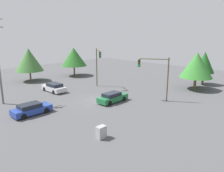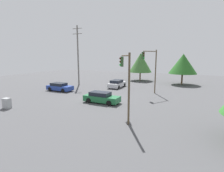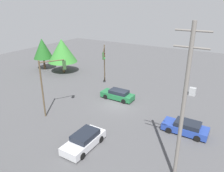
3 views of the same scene
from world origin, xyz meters
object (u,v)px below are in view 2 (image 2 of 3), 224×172
Objects in this scene: sedan_green at (101,97)px; traffic_signal_cross at (151,65)px; sedan_blue at (60,87)px; electrical_cabinet at (7,103)px; sedan_silver at (117,84)px; traffic_signal_main at (126,74)px.

sedan_green is 0.68× the size of traffic_signal_cross.
sedan_blue reaches higher than electrical_cabinet.
sedan_silver is 11.19m from sedan_green.
sedan_blue is 17.08m from traffic_signal_main.
traffic_signal_main reaches higher than sedan_silver.
sedan_green is at bearing 19.88° from traffic_signal_main.
traffic_signal_cross reaches higher than electrical_cabinet.
sedan_green is 7.10m from traffic_signal_main.
traffic_signal_cross is at bearing -29.40° from traffic_signal_main.
traffic_signal_main is 11.62m from traffic_signal_cross.
electrical_cabinet is at bearing 8.54° from sedan_blue.
traffic_signal_cross is (4.41, 7.75, 3.92)m from sedan_green.
sedan_silver is 10.45m from sedan_blue.
sedan_silver is at bearing -83.13° from traffic_signal_cross.
sedan_green is at bearing -76.39° from sedan_silver.
electrical_cabinet is (-5.97, -17.66, -0.11)m from sedan_silver.
traffic_signal_cross is (14.58, 4.11, 3.93)m from sedan_blue.
traffic_signal_main is at bearing 32.40° from traffic_signal_cross.
electrical_cabinet is (-13.35, -2.92, -3.69)m from traffic_signal_main.
traffic_signal_main is at bearing 50.90° from sedan_green.
sedan_green is at bearing 1.12° from traffic_signal_cross.
sedan_blue is (-7.54, -7.24, -0.03)m from sedan_silver.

